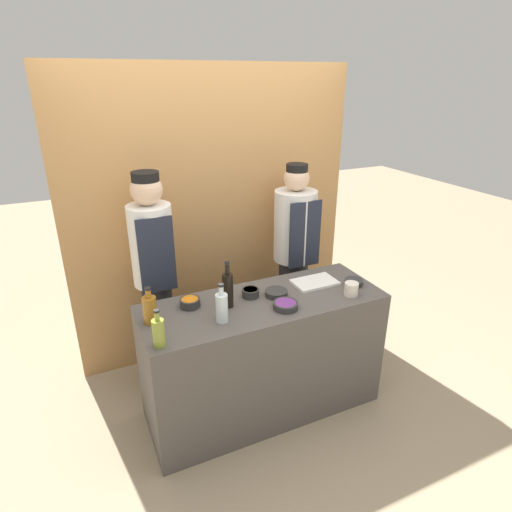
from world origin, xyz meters
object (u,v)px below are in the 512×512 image
sauce_bowl_purple (286,305)px  sauce_bowl_orange (190,302)px  sauce_bowl_green (251,292)px  cup_cream (351,289)px  bottle_amber (150,309)px  chef_right (294,254)px  chef_left (155,274)px  sauce_bowl_brown (354,282)px  cutting_board (315,282)px  bottle_oil (159,332)px  sauce_bowl_white (276,293)px  bottle_clear (222,307)px  bottle_soy (228,289)px

sauce_bowl_purple → sauce_bowl_orange: 0.63m
sauce_bowl_orange → sauce_bowl_green: 0.42m
cup_cream → sauce_bowl_orange: bearing=163.5°
bottle_amber → chef_right: 1.46m
sauce_bowl_green → chef_left: (-0.53, 0.54, 0.01)m
sauce_bowl_brown → sauce_bowl_orange: (-1.17, 0.19, 0.01)m
sauce_bowl_brown → sauce_bowl_green: 0.77m
cutting_board → chef_right: size_ratio=0.19×
bottle_oil → sauce_bowl_white: bearing=16.4°
bottle_amber → chef_left: size_ratio=0.14×
sauce_bowl_brown → bottle_amber: (-1.44, 0.10, 0.07)m
cutting_board → bottle_clear: size_ratio=1.23×
sauce_bowl_orange → bottle_amber: bottle_amber is taller
sauce_bowl_orange → sauce_bowl_green: bearing=-5.5°
sauce_bowl_purple → bottle_clear: bottle_clear is taller
bottle_soy → bottle_amber: bearing=178.9°
sauce_bowl_brown → bottle_amber: bearing=176.1°
sauce_bowl_purple → bottle_amber: bottle_amber is taller
sauce_bowl_orange → bottle_oil: bearing=-128.3°
sauce_bowl_brown → sauce_bowl_purple: size_ratio=0.80×
bottle_oil → chef_left: bearing=79.0°
sauce_bowl_green → sauce_bowl_brown: bearing=-11.2°
sauce_bowl_orange → chef_left: bearing=103.3°
sauce_bowl_purple → cutting_board: (0.36, 0.23, -0.01)m
sauce_bowl_brown → cutting_board: 0.28m
sauce_bowl_purple → bottle_clear: bearing=177.0°
sauce_bowl_orange → bottle_oil: 0.46m
sauce_bowl_white → bottle_clear: 0.49m
sauce_bowl_orange → sauce_bowl_brown: bearing=-9.2°
sauce_bowl_orange → sauce_bowl_purple: bearing=-26.9°
bottle_oil → cup_cream: bearing=2.0°
sauce_bowl_white → bottle_amber: bottle_amber is taller
sauce_bowl_brown → sauce_bowl_white: (-0.59, 0.09, 0.00)m
sauce_bowl_brown → bottle_soy: bearing=174.7°
sauce_bowl_white → bottle_soy: size_ratio=0.48×
chef_right → cutting_board: bearing=-104.2°
bottle_clear → bottle_oil: bearing=-166.6°
cup_cream → chef_left: bearing=145.4°
sauce_bowl_white → bottle_amber: (-0.86, 0.01, 0.07)m
sauce_bowl_green → cup_cream: 0.69m
sauce_bowl_white → chef_right: chef_right is taller
sauce_bowl_orange → chef_left: 0.51m
sauce_bowl_green → sauce_bowl_white: bearing=-20.9°
sauce_bowl_white → cup_cream: 0.52m
bottle_amber → bottle_soy: bearing=-1.1°
sauce_bowl_white → chef_right: size_ratio=0.09×
sauce_bowl_orange → sauce_bowl_white: bearing=-10.1°
bottle_oil → cup_cream: bottle_oil is taller
sauce_bowl_purple → cutting_board: 0.43m
bottle_clear → chef_left: chef_left is taller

